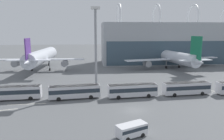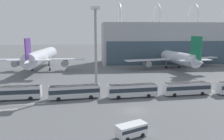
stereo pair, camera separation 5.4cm
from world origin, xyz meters
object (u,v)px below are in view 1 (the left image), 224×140
Objects in this scene: floodlight_mast at (96,39)px; shuttle_bus_4 at (186,88)px; shuttle_bus_1 at (15,92)px; airliner_at_gate_near at (41,57)px; service_van_foreground at (132,129)px; shuttle_bus_2 at (75,91)px; airliner_at_gate_far at (172,57)px; shuttle_bus_3 at (132,90)px.

shuttle_bus_4 is at bearing -21.71° from floodlight_mast.
shuttle_bus_4 is at bearing -3.84° from shuttle_bus_1.
service_van_foreground is at bearing -153.01° from airliner_at_gate_near.
shuttle_bus_2 reaches higher than service_van_foreground.
airliner_at_gate_near is at bearing 79.64° from airliner_at_gate_far.
shuttle_bus_3 and shuttle_bus_4 have the same top height.
shuttle_bus_1 is 1.00× the size of shuttle_bus_4.
floodlight_mast reaches higher than airliner_at_gate_far.
airliner_at_gate_far reaches higher than service_van_foreground.
airliner_at_gate_near is 43.67m from shuttle_bus_2.
airliner_at_gate_near is at bearing 89.63° from shuttle_bus_1.
shuttle_bus_2 is (16.48, -40.28, -3.68)m from airliner_at_gate_near.
airliner_at_gate_far is at bearing 42.52° from floodlight_mast.
shuttle_bus_3 is 2.35× the size of service_van_foreground.
airliner_at_gate_far is 47.18m from floodlight_mast.
airliner_at_gate_near is at bearing 125.48° from floodlight_mast.
airliner_at_gate_far is 3.56× the size of shuttle_bus_1.
shuttle_bus_3 is at bearing -5.22° from shuttle_bus_1.
shuttle_bus_2 is 16.35m from floodlight_mast.
shuttle_bus_1 is at bearing 171.22° from shuttle_bus_2.
shuttle_bus_3 is at bearing -139.65° from airliner_at_gate_near.
airliner_at_gate_far is at bearing 69.97° from shuttle_bus_4.
shuttle_bus_1 is at bearing -173.31° from airliner_at_gate_near.
floodlight_mast is at bearing -141.24° from airliner_at_gate_near.
shuttle_bus_2 is 22.73m from service_van_foreground.
airliner_at_gate_near reaches higher than shuttle_bus_2.
shuttle_bus_4 is at bearing -2.03° from shuttle_bus_3.
airliner_at_gate_far is at bearing 53.44° from shuttle_bus_3.
shuttle_bus_3 is (30.58, -40.47, -3.68)m from airliner_at_gate_near.
airliner_at_gate_near is at bearing -90.43° from service_van_foreground.
airliner_at_gate_far is 3.53× the size of shuttle_bus_2.
airliner_at_gate_near is 38.68m from floodlight_mast.
airliner_at_gate_far is 48.36m from shuttle_bus_3.
service_van_foreground is at bearing -70.16° from shuttle_bus_2.
shuttle_bus_4 is (14.10, 0.67, 0.00)m from shuttle_bus_3.
shuttle_bus_1 and shuttle_bus_4 have the same top height.
floodlight_mast is (5.44, 9.54, 12.11)m from shuttle_bus_2.
shuttle_bus_4 is 0.55× the size of floodlight_mast.
shuttle_bus_1 and shuttle_bus_2 have the same top height.
floodlight_mast is at bearing 21.01° from shuttle_bus_1.
shuttle_bus_2 is at bearing -154.48° from airliner_at_gate_near.
shuttle_bus_1 reaches higher than service_van_foreground.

